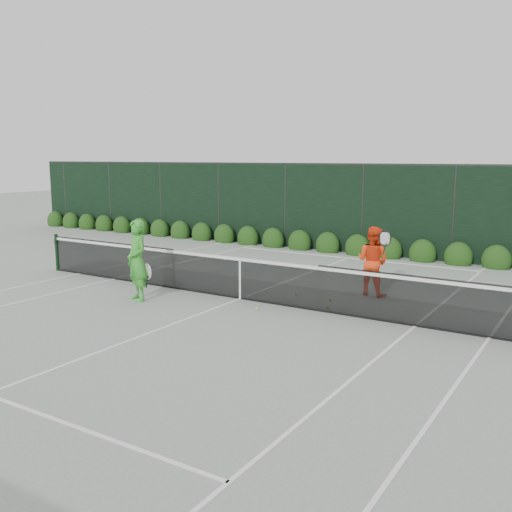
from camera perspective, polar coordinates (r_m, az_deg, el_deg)
The scene contains 8 objects.
ground at distance 13.35m, azimuth -1.59°, elevation -4.32°, with size 80.00×80.00×0.00m, color gray.
tennis_net at distance 13.24m, azimuth -1.69°, elevation -2.08°, with size 12.90×0.10×1.07m.
player_woman at distance 13.33m, azimuth -11.80°, elevation -0.43°, with size 0.80×0.68×1.87m.
player_man at distance 13.86m, azimuth 11.59°, elevation -0.48°, with size 0.95×0.75×1.66m.
court_lines at distance 13.34m, azimuth -1.59°, elevation -4.30°, with size 11.03×23.83×0.01m.
windscreen_fence at distance 10.93m, azimuth -9.52°, elevation 0.47°, with size 32.00×21.07×3.06m.
hedge_row at distance 19.54m, azimuth 10.10°, elevation 0.79°, with size 31.66×0.65×0.94m.
tennis_balls at distance 12.96m, azimuth 4.72°, elevation -4.63°, with size 1.31×1.70×0.07m.
Camera 1 is at (7.18, -10.76, 3.28)m, focal length 40.00 mm.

